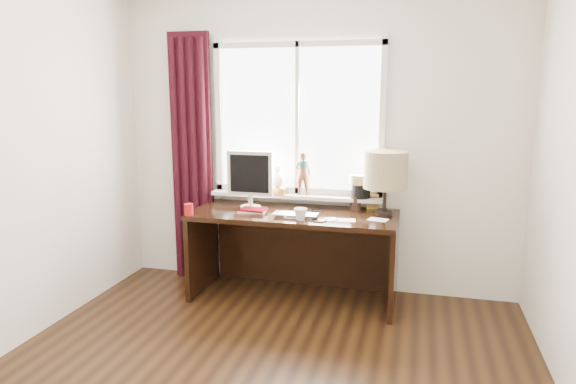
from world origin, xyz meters
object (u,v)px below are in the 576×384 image
(red_cup, at_px, (189,210))
(table_lamp, at_px, (386,171))
(desk, at_px, (296,238))
(monitor, at_px, (250,176))
(laptop, at_px, (296,215))
(mug, at_px, (301,214))

(red_cup, bearing_deg, table_lamp, 15.00)
(desk, relative_size, monitor, 3.47)
(red_cup, bearing_deg, laptop, 11.57)
(monitor, bearing_deg, desk, 2.26)
(laptop, relative_size, desk, 0.21)
(laptop, distance_m, monitor, 0.56)
(red_cup, bearing_deg, desk, 26.38)
(desk, xyz_separation_m, table_lamp, (0.73, 0.01, 0.61))
(red_cup, height_order, desk, red_cup)
(laptop, xyz_separation_m, red_cup, (-0.85, -0.17, 0.03))
(desk, relative_size, table_lamp, 3.27)
(mug, relative_size, desk, 0.06)
(desk, height_order, monitor, monitor)
(mug, distance_m, red_cup, 0.91)
(desk, xyz_separation_m, monitor, (-0.40, -0.02, 0.52))
(laptop, xyz_separation_m, desk, (-0.05, 0.22, -0.26))
(table_lamp, bearing_deg, monitor, -178.53)
(monitor, xyz_separation_m, table_lamp, (1.13, 0.03, 0.09))
(desk, bearing_deg, table_lamp, 1.04)
(desk, bearing_deg, red_cup, -153.62)
(laptop, xyz_separation_m, mug, (0.06, -0.10, 0.04))
(mug, bearing_deg, laptop, 120.95)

